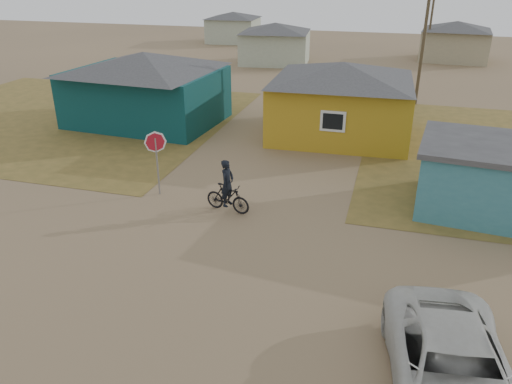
% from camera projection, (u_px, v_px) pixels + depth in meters
% --- Properties ---
extents(ground, '(120.00, 120.00, 0.00)m').
position_uv_depth(ground, '(198.00, 266.00, 15.23)').
color(ground, '#866D4D').
extents(grass_nw, '(20.00, 18.00, 0.00)m').
position_uv_depth(grass_nw, '(63.00, 117.00, 30.07)').
color(grass_nw, olive).
rests_on(grass_nw, ground).
extents(house_teal, '(8.93, 7.08, 4.00)m').
position_uv_depth(house_teal, '(146.00, 87.00, 28.29)').
color(house_teal, '#093436').
rests_on(house_teal, ground).
extents(house_yellow, '(7.72, 6.76, 3.90)m').
position_uv_depth(house_yellow, '(341.00, 99.00, 26.01)').
color(house_yellow, '#B58C1B').
rests_on(house_yellow, ground).
extents(shed_turquoise, '(6.71, 4.93, 2.60)m').
position_uv_depth(shed_turquoise, '(509.00, 180.00, 18.00)').
color(shed_turquoise, teal).
rests_on(shed_turquoise, ground).
extents(house_pale_west, '(7.04, 6.15, 3.60)m').
position_uv_depth(house_pale_west, '(275.00, 42.00, 45.68)').
color(house_pale_west, '#ABB59B').
rests_on(house_pale_west, ground).
extents(house_beige_east, '(6.95, 6.05, 3.60)m').
position_uv_depth(house_beige_east, '(455.00, 40.00, 46.95)').
color(house_beige_east, '#9A8F6D').
rests_on(house_beige_east, ground).
extents(house_pale_north, '(6.28, 5.81, 3.40)m').
position_uv_depth(house_pale_north, '(233.00, 27.00, 58.20)').
color(house_pale_north, '#ABB59B').
rests_on(house_pale_north, ground).
extents(utility_pole_near, '(1.40, 0.20, 8.00)m').
position_uv_depth(utility_pole_near, '(424.00, 39.00, 31.13)').
color(utility_pole_near, '#4D412E').
rests_on(utility_pole_near, ground).
extents(utility_pole_far, '(1.40, 0.20, 8.00)m').
position_uv_depth(utility_pole_far, '(432.00, 16.00, 44.87)').
color(utility_pole_far, '#4D412E').
rests_on(utility_pole_far, ground).
extents(stop_sign, '(0.85, 0.19, 2.62)m').
position_uv_depth(stop_sign, '(156.00, 149.00, 19.21)').
color(stop_sign, gray).
rests_on(stop_sign, ground).
extents(cyclist, '(1.85, 0.85, 2.02)m').
position_uv_depth(cyclist, '(228.00, 193.00, 18.33)').
color(cyclist, black).
rests_on(cyclist, ground).
extents(vehicle, '(3.14, 5.65, 1.50)m').
position_uv_depth(vehicle, '(453.00, 373.00, 10.26)').
color(vehicle, silver).
rests_on(vehicle, ground).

